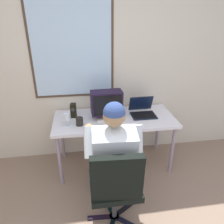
# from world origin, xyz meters

# --- Properties ---
(wall_rear) EXTENTS (5.01, 0.08, 2.55)m
(wall_rear) POSITION_xyz_m (-0.01, 2.01, 1.29)
(wall_rear) COLOR beige
(wall_rear) RESTS_ON ground
(desk) EXTENTS (1.51, 0.67, 0.72)m
(desk) POSITION_xyz_m (0.16, 1.62, 0.66)
(desk) COLOR gray
(desk) RESTS_ON ground
(office_chair) EXTENTS (0.52, 0.54, 0.92)m
(office_chair) POSITION_xyz_m (0.02, 0.67, 0.53)
(office_chair) COLOR black
(office_chair) RESTS_ON ground
(person_seated) EXTENTS (0.54, 0.81, 1.27)m
(person_seated) POSITION_xyz_m (0.04, 0.92, 0.66)
(person_seated) COLOR navy
(person_seated) RESTS_ON ground
(crt_monitor) EXTENTS (0.39, 0.23, 0.35)m
(crt_monitor) POSITION_xyz_m (0.07, 1.65, 0.91)
(crt_monitor) COLOR beige
(crt_monitor) RESTS_ON desk
(laptop) EXTENTS (0.31, 0.30, 0.22)m
(laptop) POSITION_xyz_m (0.54, 1.68, 0.77)
(laptop) COLOR black
(laptop) RESTS_ON desk
(wine_glass) EXTENTS (0.08, 0.08, 0.16)m
(wine_glass) POSITION_xyz_m (-0.41, 1.50, 0.83)
(wine_glass) COLOR silver
(wine_glass) RESTS_ON desk
(desk_speaker) EXTENTS (0.08, 0.09, 0.18)m
(desk_speaker) POSITION_xyz_m (-0.34, 1.72, 0.81)
(desk_speaker) COLOR black
(desk_speaker) RESTS_ON desk
(coffee_mug) EXTENTS (0.08, 0.08, 0.10)m
(coffee_mug) POSITION_xyz_m (-0.27, 1.49, 0.76)
(coffee_mug) COLOR black
(coffee_mug) RESTS_ON desk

